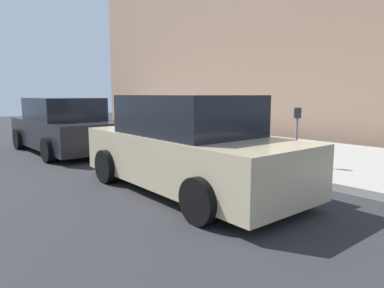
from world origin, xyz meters
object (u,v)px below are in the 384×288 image
suitcase_olive_0 (248,147)px  suitcase_navy_5 (180,136)px  parked_car_beige_0 (187,147)px  parked_car_charcoal_1 (64,127)px  suitcase_teal_1 (231,146)px  bollard_post (139,129)px  parking_meter (297,128)px  suitcase_maroon_2 (220,142)px  suitcase_black_3 (205,143)px  suitcase_silver_4 (193,139)px  suitcase_red_6 (171,136)px  fire_hydrant (151,130)px

suitcase_olive_0 → suitcase_navy_5: 2.46m
parked_car_beige_0 → parked_car_charcoal_1: parked_car_beige_0 is taller
suitcase_teal_1 → bollard_post: size_ratio=1.07×
suitcase_olive_0 → bollard_post: bearing=1.8°
suitcase_teal_1 → parked_car_beige_0: 2.64m
suitcase_navy_5 → parking_meter: parking_meter is taller
suitcase_maroon_2 → parked_car_beige_0: size_ratio=0.20×
suitcase_black_3 → suitcase_silver_4: suitcase_black_3 is taller
parked_car_charcoal_1 → parking_meter: bearing=-156.4°
suitcase_navy_5 → parked_car_beige_0: size_ratio=0.21×
suitcase_olive_0 → suitcase_silver_4: bearing=-1.0°
suitcase_red_6 → fire_hydrant: 1.02m
suitcase_maroon_2 → suitcase_red_6: (1.99, 0.04, -0.04)m
suitcase_teal_1 → suitcase_maroon_2: suitcase_maroon_2 is taller
parked_car_charcoal_1 → suitcase_olive_0: bearing=-154.2°
suitcase_red_6 → parked_car_beige_0: bearing=145.9°
suitcase_teal_1 → fire_hydrant: suitcase_teal_1 is taller
suitcase_silver_4 → fire_hydrant: size_ratio=0.89×
suitcase_teal_1 → fire_hydrant: size_ratio=1.11×
suitcase_maroon_2 → suitcase_black_3: (0.51, 0.04, -0.07)m
parking_meter → suitcase_maroon_2: bearing=5.5°
suitcase_teal_1 → suitcase_black_3: suitcase_teal_1 is taller
fire_hydrant → parked_car_charcoal_1: parked_car_charcoal_1 is taller
suitcase_red_6 → suitcase_maroon_2: bearing=-178.8°
suitcase_silver_4 → parking_meter: parking_meter is taller
suitcase_black_3 → suitcase_navy_5: 0.97m
suitcase_olive_0 → suitcase_red_6: size_ratio=0.88×
suitcase_silver_4 → suitcase_red_6: bearing=1.2°
suitcase_red_6 → parked_car_beige_0: 4.32m
suitcase_maroon_2 → suitcase_navy_5: suitcase_navy_5 is taller
suitcase_silver_4 → suitcase_red_6: size_ratio=0.75×
parked_car_beige_0 → suitcase_teal_1: bearing=-65.1°
suitcase_red_6 → parking_meter: (-4.09, -0.25, 0.52)m
bollard_post → parked_car_charcoal_1: (0.50, 2.26, 0.20)m
suitcase_black_3 → suitcase_navy_5: size_ratio=0.81×
parking_meter → suitcase_navy_5: bearing=4.7°
suitcase_olive_0 → parked_car_charcoal_1: parked_car_charcoal_1 is taller
bollard_post → suitcase_maroon_2: bearing=-176.8°
fire_hydrant → suitcase_teal_1: bearing=179.3°
suitcase_olive_0 → suitcase_teal_1: size_ratio=0.94×
suitcase_teal_1 → parking_meter: size_ratio=0.69×
suitcase_navy_5 → suitcase_black_3: bearing=-176.8°
suitcase_red_6 → fire_hydrant: (1.01, 0.00, 0.11)m
suitcase_maroon_2 → parking_meter: 2.16m
parked_car_charcoal_1 → fire_hydrant: bearing=-112.1°
suitcase_navy_5 → suitcase_olive_0: bearing=-179.2°
suitcase_olive_0 → suitcase_navy_5: suitcase_navy_5 is taller
fire_hydrant → parking_meter: parking_meter is taller
suitcase_olive_0 → suitcase_maroon_2: (0.98, -0.06, 0.03)m
suitcase_teal_1 → suitcase_navy_5: size_ratio=0.91×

